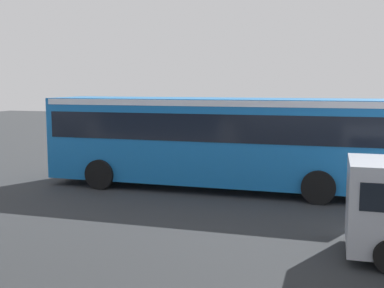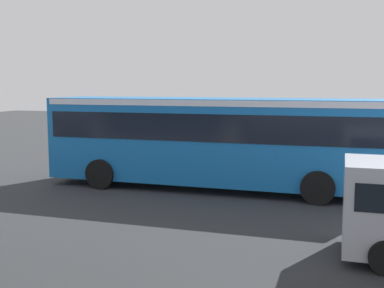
# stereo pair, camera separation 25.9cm
# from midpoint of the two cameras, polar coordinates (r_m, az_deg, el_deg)

# --- Properties ---
(ground) EXTENTS (80.00, 80.00, 0.00)m
(ground) POSITION_cam_midpoint_polar(r_m,az_deg,el_deg) (17.38, 4.84, -4.93)
(ground) COLOR #2D3033
(city_bus) EXTENTS (11.54, 2.85, 3.15)m
(city_bus) POSITION_cam_midpoint_polar(r_m,az_deg,el_deg) (16.57, 2.82, 1.10)
(city_bus) COLOR #196BB7
(city_bus) RESTS_ON ground
(lane_dash_leftmost) EXTENTS (2.00, 0.20, 0.01)m
(lane_dash_leftmost) POSITION_cam_midpoint_polar(r_m,az_deg,el_deg) (19.32, 18.13, -4.03)
(lane_dash_leftmost) COLOR silver
(lane_dash_leftmost) RESTS_ON ground
(lane_dash_left) EXTENTS (2.00, 0.20, 0.01)m
(lane_dash_left) POSITION_cam_midpoint_polar(r_m,az_deg,el_deg) (19.67, 6.38, -3.52)
(lane_dash_left) COLOR silver
(lane_dash_left) RESTS_ON ground
(lane_dash_centre) EXTENTS (2.00, 0.20, 0.01)m
(lane_dash_centre) POSITION_cam_midpoint_polar(r_m,az_deg,el_deg) (20.80, -4.51, -2.91)
(lane_dash_centre) COLOR silver
(lane_dash_centre) RESTS_ON ground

